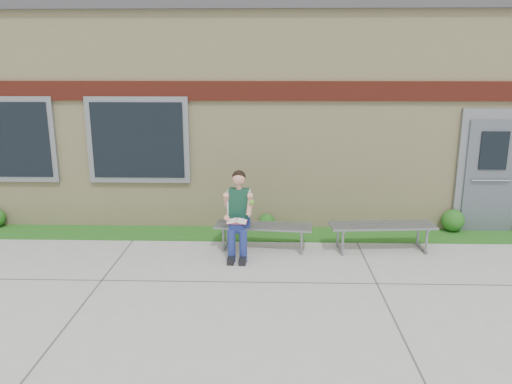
{
  "coord_description": "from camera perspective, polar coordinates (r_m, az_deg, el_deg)",
  "views": [
    {
      "loc": [
        -0.55,
        -6.16,
        3.06
      ],
      "look_at": [
        -0.78,
        1.7,
        1.05
      ],
      "focal_mm": 35.0,
      "sensor_mm": 36.0,
      "label": 1
    }
  ],
  "objects": [
    {
      "name": "grass_strip",
      "position": [
        9.3,
        4.97,
        -4.85
      ],
      "size": [
        16.0,
        0.8,
        0.02
      ],
      "primitive_type": "cube",
      "color": "#1D4F15",
      "rests_on": "ground"
    },
    {
      "name": "bench_left",
      "position": [
        8.49,
        0.84,
        -4.42
      ],
      "size": [
        1.67,
        0.61,
        0.43
      ],
      "rotation": [
        0.0,
        0.0,
        -0.1
      ],
      "color": "slate",
      "rests_on": "ground"
    },
    {
      "name": "shrub_mid",
      "position": [
        9.47,
        1.24,
        -3.41
      ],
      "size": [
        0.31,
        0.31,
        0.31
      ],
      "primitive_type": "sphere",
      "color": "#1D4F15",
      "rests_on": "grass_strip"
    },
    {
      "name": "bench_right",
      "position": [
        8.69,
        14.19,
        -4.26
      ],
      "size": [
        1.79,
        0.61,
        0.46
      ],
      "rotation": [
        0.0,
        0.0,
        0.07
      ],
      "color": "slate",
      "rests_on": "ground"
    },
    {
      "name": "shrub_east",
      "position": [
        10.05,
        21.59,
        -3.04
      ],
      "size": [
        0.42,
        0.42,
        0.42
      ],
      "primitive_type": "sphere",
      "color": "#1D4F15",
      "rests_on": "grass_strip"
    },
    {
      "name": "school_building",
      "position": [
        12.2,
        4.28,
        9.82
      ],
      "size": [
        16.2,
        6.22,
        4.2
      ],
      "color": "beige",
      "rests_on": "ground"
    },
    {
      "name": "girl",
      "position": [
        8.19,
        -2.01,
        -2.39
      ],
      "size": [
        0.52,
        0.87,
        1.38
      ],
      "rotation": [
        0.0,
        0.0,
        -0.04
      ],
      "color": "navy",
      "rests_on": "ground"
    },
    {
      "name": "ground",
      "position": [
        6.9,
        6.19,
        -12.04
      ],
      "size": [
        80.0,
        80.0,
        0.0
      ],
      "primitive_type": "plane",
      "color": "#9E9E99",
      "rests_on": "ground"
    }
  ]
}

